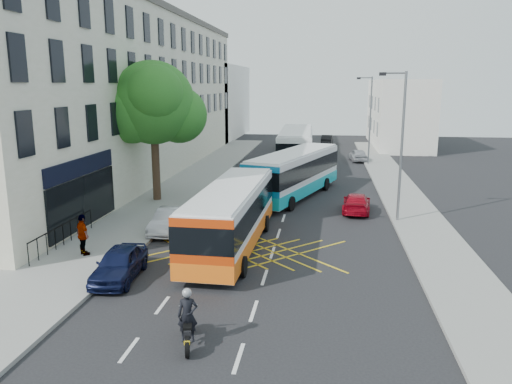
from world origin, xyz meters
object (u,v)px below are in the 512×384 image
(lamp_near, at_px, (400,139))
(pedestrian_far, at_px, (83,235))
(distant_car_grey, at_px, (290,144))
(distant_car_silver, at_px, (358,155))
(red_hatchback, at_px, (356,203))
(parked_car_blue, at_px, (119,264))
(distant_car_dark, at_px, (327,140))
(bus_mid, at_px, (294,173))
(lamp_far, at_px, (369,116))
(bus_near, at_px, (232,216))
(bus_far, at_px, (296,148))
(parked_car_silver, at_px, (170,221))
(street_tree, at_px, (153,104))
(motorbike, at_px, (188,318))

(lamp_near, xyz_separation_m, pedestrian_far, (-14.31, -7.85, -3.56))
(distant_car_grey, relative_size, distant_car_silver, 1.42)
(red_hatchback, height_order, distant_car_grey, distant_car_grey)
(parked_car_blue, relative_size, pedestrian_far, 2.04)
(lamp_near, height_order, distant_car_dark, lamp_near)
(bus_mid, bearing_deg, lamp_far, 85.87)
(bus_near, xyz_separation_m, distant_car_dark, (4.46, 41.67, -0.93))
(parked_car_blue, bearing_deg, lamp_near, 36.26)
(parked_car_blue, relative_size, distant_car_grey, 0.73)
(red_hatchback, bearing_deg, distant_car_grey, -73.28)
(bus_mid, xyz_separation_m, bus_far, (-0.61, 12.11, 0.21))
(parked_car_blue, distance_m, distant_car_grey, 40.48)
(lamp_near, distance_m, pedestrian_far, 16.71)
(distant_car_silver, xyz_separation_m, pedestrian_far, (-13.62, -30.28, 0.45))
(parked_car_blue, bearing_deg, distant_car_silver, 67.25)
(bus_mid, bearing_deg, parked_car_silver, -104.38)
(street_tree, height_order, distant_car_dark, street_tree)
(bus_near, height_order, distant_car_silver, bus_near)
(lamp_far, bearing_deg, motorbike, -102.72)
(street_tree, xyz_separation_m, distant_car_grey, (6.67, 27.41, -5.58))
(pedestrian_far, bearing_deg, distant_car_grey, -58.35)
(lamp_near, xyz_separation_m, distant_car_grey, (-8.03, 30.38, -3.91))
(bus_mid, xyz_separation_m, motorbike, (-1.83, -20.06, -0.79))
(lamp_far, xyz_separation_m, distant_car_grey, (-8.03, 10.38, -3.91))
(bus_far, distance_m, distant_car_dark, 18.68)
(motorbike, xyz_separation_m, distant_car_grey, (-0.25, 44.85, -0.13))
(lamp_near, bearing_deg, distant_car_grey, 104.81)
(street_tree, height_order, bus_mid, street_tree)
(street_tree, bearing_deg, lamp_far, 49.19)
(distant_car_dark, bearing_deg, bus_mid, 90.70)
(bus_mid, bearing_deg, bus_far, 111.19)
(bus_mid, distance_m, parked_car_blue, 16.61)
(lamp_far, bearing_deg, distant_car_dark, 102.92)
(parked_car_silver, distance_m, distant_car_grey, 34.10)
(parked_car_silver, bearing_deg, distant_car_grey, 83.78)
(parked_car_silver, bearing_deg, bus_near, -29.12)
(motorbike, height_order, red_hatchback, motorbike)
(street_tree, xyz_separation_m, bus_far, (8.15, 14.73, -4.46))
(bus_mid, distance_m, bus_far, 12.12)
(lamp_far, relative_size, distant_car_grey, 1.57)
(lamp_far, relative_size, distant_car_dark, 2.15)
(bus_near, xyz_separation_m, distant_car_grey, (0.12, 35.93, -0.84))
(street_tree, distance_m, distant_car_grey, 28.76)
(parked_car_blue, relative_size, distant_car_dark, 1.00)
(distant_car_silver, bearing_deg, street_tree, 48.15)
(distant_car_grey, bearing_deg, parked_car_silver, -104.28)
(street_tree, height_order, lamp_near, street_tree)
(parked_car_silver, height_order, distant_car_dark, parked_car_silver)
(motorbike, relative_size, distant_car_silver, 0.55)
(motorbike, xyz_separation_m, parked_car_silver, (-4.01, 10.95, -0.22))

